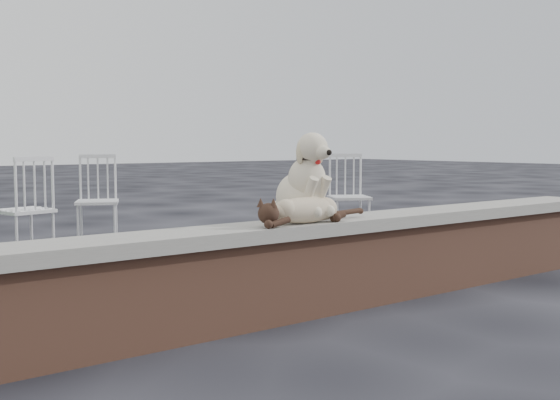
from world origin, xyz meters
TOP-DOWN VIEW (x-y plane):
  - ground at (0.00, 0.00)m, footprint 60.00×60.00m
  - brick_wall at (0.00, 0.00)m, footprint 6.00×0.30m
  - capstone at (0.00, 0.00)m, footprint 6.20×0.40m
  - dog at (0.09, 0.06)m, footprint 0.38×0.49m
  - cat at (0.01, -0.09)m, footprint 1.07×0.29m
  - chair_d at (2.68, 2.35)m, footprint 0.76×0.76m
  - chair_c at (-0.68, 3.05)m, footprint 0.68×0.68m
  - chair_b at (0.22, 3.53)m, footprint 0.75×0.75m

SIDE VIEW (x-z plane):
  - ground at x=0.00m, z-range 0.00..0.00m
  - brick_wall at x=0.00m, z-range 0.00..0.50m
  - chair_d at x=2.68m, z-range 0.00..0.94m
  - chair_c at x=-0.68m, z-range 0.00..0.94m
  - chair_b at x=0.22m, z-range 0.00..0.94m
  - capstone at x=0.00m, z-range 0.50..0.58m
  - cat at x=0.01m, z-range 0.58..0.76m
  - dog at x=0.09m, z-range 0.58..1.13m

